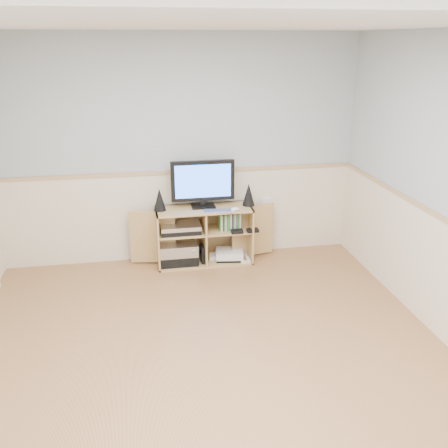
{
  "coord_description": "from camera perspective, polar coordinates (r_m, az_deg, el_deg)",
  "views": [
    {
      "loc": [
        -0.5,
        -3.18,
        2.42
      ],
      "look_at": [
        0.31,
        1.2,
        0.76
      ],
      "focal_mm": 40.0,
      "sensor_mm": 36.0,
      "label": 1
    }
  ],
  "objects": [
    {
      "name": "speaker_left",
      "position": [
        5.48,
        -7.37,
        2.8
      ],
      "size": [
        0.13,
        0.13,
        0.25
      ],
      "primitive_type": "cone",
      "color": "black",
      "rests_on": "media_cabinet"
    },
    {
      "name": "game_cases",
      "position": [
        5.62,
        0.62,
        0.32
      ],
      "size": [
        0.24,
        0.13,
        0.19
      ],
      "primitive_type": "cube",
      "color": "#3F8C3F",
      "rests_on": "media_cabinet"
    },
    {
      "name": "keyboard",
      "position": [
        5.43,
        -0.56,
        1.5
      ],
      "size": [
        0.34,
        0.16,
        0.01
      ],
      "primitive_type": "cube",
      "rotation": [
        0.0,
        0.0,
        -0.09
      ],
      "color": "silver",
      "rests_on": "media_cabinet"
    },
    {
      "name": "speaker_right",
      "position": [
        5.61,
        2.83,
        3.4
      ],
      "size": [
        0.14,
        0.14,
        0.25
      ],
      "primitive_type": "cone",
      "color": "black",
      "rests_on": "media_cabinet"
    },
    {
      "name": "av_components",
      "position": [
        5.66,
        -5.17,
        -2.52
      ],
      "size": [
        0.52,
        0.33,
        0.47
      ],
      "color": "black",
      "rests_on": "media_cabinet"
    },
    {
      "name": "monitor",
      "position": [
        5.5,
        -2.44,
        4.8
      ],
      "size": [
        0.7,
        0.18,
        0.53
      ],
      "color": "black",
      "rests_on": "media_cabinet"
    },
    {
      "name": "game_consoles",
      "position": [
        5.78,
        0.48,
        -3.53
      ],
      "size": [
        0.46,
        0.3,
        0.11
      ],
      "color": "white",
      "rests_on": "media_cabinet"
    },
    {
      "name": "media_cabinet",
      "position": [
        5.7,
        -2.35,
        -1.07
      ],
      "size": [
        1.67,
        0.4,
        0.65
      ],
      "color": "tan",
      "rests_on": "floor"
    },
    {
      "name": "room",
      "position": [
        3.54,
        -2.67,
        0.59
      ],
      "size": [
        4.04,
        4.54,
        2.54
      ],
      "color": "tan",
      "rests_on": "ground"
    },
    {
      "name": "mouse",
      "position": [
        5.46,
        1.28,
        1.73
      ],
      "size": [
        0.1,
        0.07,
        0.04
      ],
      "primitive_type": "ellipsoid",
      "rotation": [
        0.0,
        0.0,
        -0.02
      ],
      "color": "white",
      "rests_on": "media_cabinet"
    },
    {
      "name": "wall_outlet",
      "position": [
        5.9,
        4.81,
        2.42
      ],
      "size": [
        0.12,
        0.03,
        0.12
      ],
      "primitive_type": "cube",
      "color": "white",
      "rests_on": "wall_back"
    }
  ]
}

